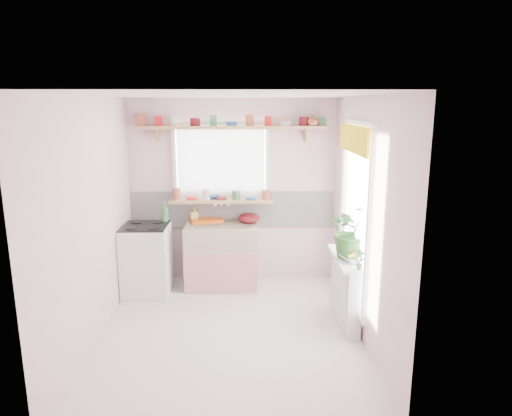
{
  "coord_description": "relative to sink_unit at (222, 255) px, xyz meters",
  "views": [
    {
      "loc": [
        0.21,
        -4.55,
        2.41
      ],
      "look_at": [
        0.3,
        0.55,
        1.25
      ],
      "focal_mm": 32.0,
      "sensor_mm": 36.0,
      "label": 1
    }
  ],
  "objects": [
    {
      "name": "dish_tray",
      "position": [
        -0.22,
        0.21,
        0.44
      ],
      "size": [
        0.5,
        0.43,
        0.04
      ],
      "primitive_type": "cube",
      "rotation": [
        0.0,
        0.0,
        0.29
      ],
      "color": "orange",
      "rests_on": "sink_unit"
    },
    {
      "name": "sink_unit",
      "position": [
        0.0,
        0.0,
        0.0
      ],
      "size": [
        0.95,
        0.65,
        1.11
      ],
      "color": "white",
      "rests_on": "ground"
    },
    {
      "name": "soap_bottle_sink",
      "position": [
        -0.38,
        0.21,
        0.53
      ],
      "size": [
        0.12,
        0.12,
        0.21
      ],
      "primitive_type": "imported",
      "rotation": [
        0.0,
        0.0,
        0.26
      ],
      "color": "#CABC5A",
      "rests_on": "sink_unit"
    },
    {
      "name": "herb_pot",
      "position": [
        1.48,
        -1.49,
        0.45
      ],
      "size": [
        0.13,
        0.1,
        0.21
      ],
      "primitive_type": "imported",
      "rotation": [
        0.0,
        0.0,
        -0.23
      ],
      "color": "#3A6B2B",
      "rests_on": "radiator_ledge"
    },
    {
      "name": "sill_crockery",
      "position": [
        -0.02,
        0.19,
        0.78
      ],
      "size": [
        1.35,
        0.11,
        0.12
      ],
      "color": "#A55133",
      "rests_on": "windowsill"
    },
    {
      "name": "colander",
      "position": [
        0.37,
        0.11,
        0.49
      ],
      "size": [
        0.33,
        0.33,
        0.13
      ],
      "primitive_type": "ellipsoid",
      "rotation": [
        0.0,
        0.0,
        0.14
      ],
      "color": "#4F0D15",
      "rests_on": "sink_unit"
    },
    {
      "name": "fruit",
      "position": [
        1.49,
        -1.23,
        0.44
      ],
      "size": [
        0.2,
        0.14,
        0.1
      ],
      "color": "orange",
      "rests_on": "fruit_bowl"
    },
    {
      "name": "windowsill",
      "position": [
        -0.0,
        0.19,
        0.71
      ],
      "size": [
        1.4,
        0.22,
        0.04
      ],
      "primitive_type": "cube",
      "color": "tan",
      "rests_on": "room"
    },
    {
      "name": "pine_shelf",
      "position": [
        0.15,
        0.18,
        1.69
      ],
      "size": [
        2.52,
        0.24,
        0.04
      ],
      "primitive_type": "cube",
      "color": "tan",
      "rests_on": "room"
    },
    {
      "name": "cooker",
      "position": [
        -0.95,
        -0.24,
        0.03
      ],
      "size": [
        0.58,
        0.58,
        0.93
      ],
      "color": "white",
      "rests_on": "ground"
    },
    {
      "name": "shelf_crockery",
      "position": [
        0.15,
        0.18,
        1.76
      ],
      "size": [
        2.47,
        0.11,
        0.12
      ],
      "color": "#A55133",
      "rests_on": "pine_shelf"
    },
    {
      "name": "room",
      "position": [
        0.81,
        -0.43,
        0.94
      ],
      "size": [
        3.2,
        3.2,
        3.2
      ],
      "color": "silver",
      "rests_on": "ground"
    },
    {
      "name": "cooker_bottle",
      "position": [
        -0.73,
        -0.03,
        0.61
      ],
      "size": [
        0.13,
        0.13,
        0.26
      ],
      "primitive_type": "imported",
      "rotation": [
        0.0,
        0.0,
        -0.32
      ],
      "color": "#408144",
      "rests_on": "cooker"
    },
    {
      "name": "sill_cup",
      "position": [
        -0.19,
        0.25,
        0.77
      ],
      "size": [
        0.14,
        0.14,
        0.09
      ],
      "primitive_type": "imported",
      "rotation": [
        0.0,
        0.0,
        0.25
      ],
      "color": "beige",
      "rests_on": "windowsill"
    },
    {
      "name": "jade_plant",
      "position": [
        1.48,
        -1.1,
        0.64
      ],
      "size": [
        0.63,
        0.58,
        0.6
      ],
      "primitive_type": "imported",
      "rotation": [
        0.0,
        0.0,
        0.23
      ],
      "color": "#2C5A24",
      "rests_on": "radiator_ledge"
    },
    {
      "name": "radiator_ledge",
      "position": [
        1.45,
        -1.09,
        -0.03
      ],
      "size": [
        0.22,
        0.95,
        0.78
      ],
      "color": "white",
      "rests_on": "ground"
    },
    {
      "name": "sill_bowl",
      "position": [
        -0.13,
        0.25,
        0.76
      ],
      "size": [
        0.26,
        0.26,
        0.06
      ],
      "primitive_type": "imported",
      "rotation": [
        0.0,
        0.0,
        -0.42
      ],
      "color": "#3260A4",
      "rests_on": "windowsill"
    },
    {
      "name": "fruit_bowl",
      "position": [
        1.48,
        -1.24,
        0.38
      ],
      "size": [
        0.35,
        0.35,
        0.07
      ],
      "primitive_type": "imported",
      "rotation": [
        0.0,
        0.0,
        0.33
      ],
      "color": "silver",
      "rests_on": "radiator_ledge"
    },
    {
      "name": "shelf_vase",
      "position": [
        1.2,
        0.12,
        1.78
      ],
      "size": [
        0.17,
        0.17,
        0.15
      ],
      "primitive_type": "imported",
      "rotation": [
        0.0,
        0.0,
        0.15
      ],
      "color": "#A14E31",
      "rests_on": "pine_shelf"
    }
  ]
}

